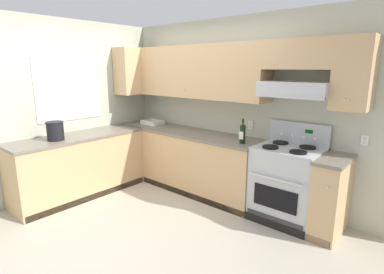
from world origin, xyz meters
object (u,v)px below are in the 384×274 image
stove (286,183)px  bucket (55,131)px  wine_bottle (243,133)px  bowl (153,123)px

stove → bucket: bearing=-148.2°
wine_bottle → bucket: 2.48m
stove → bucket: stove is taller
stove → bowl: 2.50m
bucket → wine_bottle: bearing=36.8°
wine_bottle → bowl: 1.89m
stove → wine_bottle: 0.82m
wine_bottle → bowl: bearing=175.3°
wine_bottle → bowl: wine_bottle is taller
wine_bottle → bowl: size_ratio=0.98×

